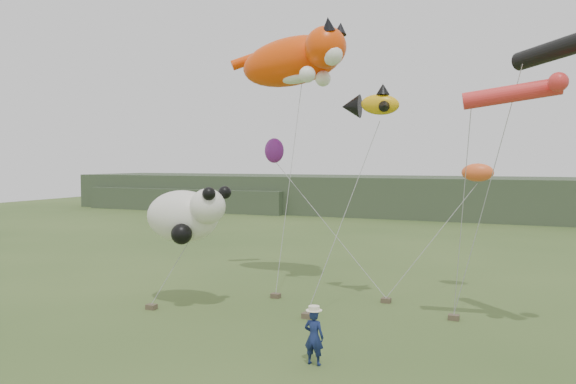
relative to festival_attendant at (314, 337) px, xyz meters
The scene contains 9 objects.
ground 1.21m from the festival_attendant, behind, with size 120.00×120.00×0.00m, color #385123.
headland 44.95m from the festival_attendant, 95.15° to the left, with size 90.00×13.00×4.00m.
festival_attendant is the anchor object (origin of this frame).
sandbag_anchors 5.89m from the festival_attendant, 111.25° to the left, with size 11.12×4.86×0.19m.
cat_kite 13.70m from the festival_attendant, 114.97° to the left, with size 6.33×3.38×2.88m.
fish_kite 9.94m from the festival_attendant, 93.32° to the left, with size 2.45×1.63×1.26m.
tube_kites 10.85m from the festival_attendant, 39.91° to the left, with size 4.60×2.76×2.38m.
panda_kite 8.32m from the festival_attendant, 149.97° to the left, with size 3.56×2.30×2.21m.
misc_kites 11.45m from the festival_attendant, 96.34° to the left, with size 10.31×1.34×1.95m.
Camera 1 is at (6.37, -14.33, 5.63)m, focal length 35.00 mm.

